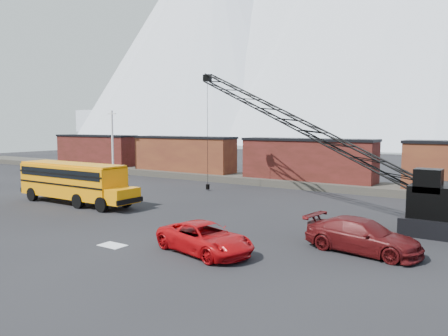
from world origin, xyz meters
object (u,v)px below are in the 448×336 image
(school_bus, at_px, (75,181))
(crawler_crane, at_px, (294,122))
(red_pickup, at_px, (205,238))
(maroon_suv, at_px, (362,236))

(school_bus, bearing_deg, crawler_crane, 30.45)
(red_pickup, xyz_separation_m, maroon_suv, (6.26, 4.34, 0.08))
(school_bus, xyz_separation_m, red_pickup, (16.48, -5.10, -1.06))
(red_pickup, bearing_deg, school_bus, 85.95)
(maroon_suv, bearing_deg, crawler_crane, 47.89)
(red_pickup, distance_m, crawler_crane, 14.96)
(crawler_crane, bearing_deg, school_bus, -149.55)
(red_pickup, bearing_deg, maroon_suv, -42.16)
(red_pickup, bearing_deg, crawler_crane, 20.50)
(maroon_suv, height_order, crawler_crane, crawler_crane)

